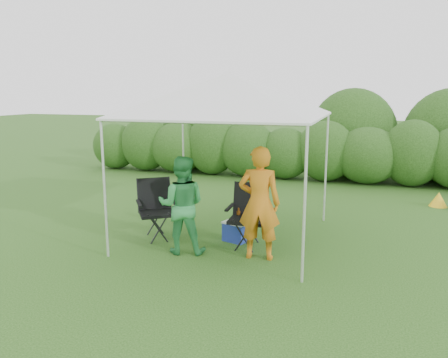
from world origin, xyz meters
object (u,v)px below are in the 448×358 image
(chair_right, at_px, (249,211))
(chair_left, at_px, (156,205))
(woman, at_px, (182,205))
(man, at_px, (259,203))
(cooler, at_px, (236,231))
(canopy, at_px, (229,95))

(chair_right, xyz_separation_m, chair_left, (-1.64, -0.11, 0.00))
(chair_right, xyz_separation_m, woman, (-0.91, -0.65, 0.19))
(woman, bearing_deg, chair_right, -157.67)
(woman, bearing_deg, man, 172.69)
(chair_left, bearing_deg, cooler, -26.01)
(chair_left, height_order, cooler, chair_left)
(chair_right, height_order, man, man)
(man, bearing_deg, chair_right, -66.68)
(chair_right, relative_size, chair_left, 1.00)
(canopy, height_order, chair_left, canopy)
(canopy, distance_m, woman, 2.00)
(chair_left, relative_size, woman, 0.67)
(chair_right, relative_size, woman, 0.67)
(woman, bearing_deg, cooler, -144.35)
(cooler, bearing_deg, woman, -113.71)
(man, relative_size, cooler, 3.65)
(canopy, xyz_separation_m, woman, (-0.47, -0.96, -1.69))
(canopy, xyz_separation_m, chair_right, (0.43, -0.31, -1.88))
(man, height_order, cooler, man)
(man, bearing_deg, woman, -0.67)
(chair_left, xyz_separation_m, woman, (0.74, -0.54, 0.19))
(chair_left, bearing_deg, woman, -71.26)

